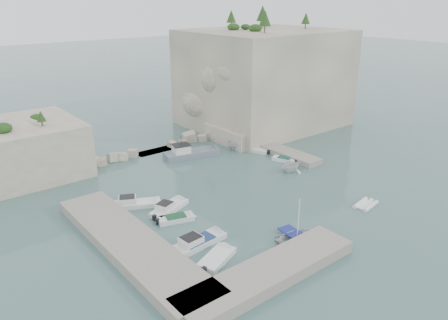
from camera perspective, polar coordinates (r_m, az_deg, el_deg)
ground at (r=52.55m, az=4.12°, el=-4.87°), size 400.00×400.00×0.00m
cliff_east at (r=81.19m, az=5.23°, el=10.59°), size 26.00×22.00×17.00m
cliff_terrace at (r=72.72m, az=2.06°, el=3.58°), size 8.00×10.00×2.50m
outcrop_west at (r=63.74m, az=-25.56°, el=1.14°), size 16.00×14.00×7.00m
quay_west at (r=43.03m, az=-12.10°, el=-10.69°), size 5.00×24.00×1.10m
quay_south at (r=38.47m, az=5.85°, el=-14.45°), size 18.00×4.00×1.10m
ledge_east at (r=67.79m, az=6.79°, el=1.40°), size 3.00×16.00×0.80m
breakwater at (r=68.33m, az=-9.10°, el=1.70°), size 28.00×3.00×1.40m
motorboat_a at (r=51.29m, az=-11.49°, el=-5.93°), size 6.38×4.47×1.40m
motorboat_b at (r=49.71m, az=-7.15°, el=-6.56°), size 5.92×3.80×1.40m
motorboat_c at (r=47.47m, az=-6.28°, el=-7.91°), size 4.48×2.73×0.70m
motorboat_d at (r=43.07m, az=-3.36°, el=-11.04°), size 6.63×2.46×1.40m
motorboat_e at (r=40.74m, az=-0.96°, el=-13.04°), size 5.01×3.55×0.70m
rowboat at (r=44.40m, az=9.52°, el=-10.27°), size 5.02×3.80×0.98m
inflatable_dinghy at (r=52.89m, az=17.98°, el=-5.73°), size 3.62×2.18×0.44m
tender_east_a at (r=60.74m, az=8.67°, el=-1.43°), size 3.81×3.30×1.98m
tender_east_b at (r=64.10m, az=7.88°, el=-0.18°), size 2.51×3.98×0.70m
tender_east_c at (r=67.84m, az=3.98°, el=1.16°), size 3.15×5.41×0.70m
tender_east_d at (r=68.82m, az=2.24°, el=1.48°), size 4.97×3.10×1.80m
work_boat at (r=65.75m, az=-4.21°, el=0.51°), size 9.48×4.67×2.20m
rowboat_mast at (r=43.13m, az=9.73°, el=-7.31°), size 0.10×0.10×4.20m
vegetation at (r=77.65m, az=1.83°, el=17.21°), size 53.48×13.88×13.40m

